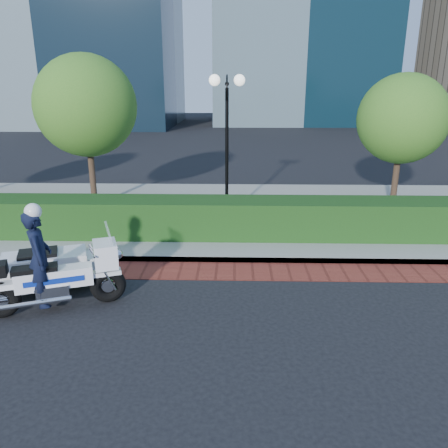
{
  "coord_description": "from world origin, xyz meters",
  "views": [
    {
      "loc": [
        1.24,
        -7.69,
        4.08
      ],
      "look_at": [
        1.0,
        1.94,
        1.0
      ],
      "focal_mm": 35.0,
      "sensor_mm": 36.0,
      "label": 1
    }
  ],
  "objects_px": {
    "lamppost": "(227,125)",
    "tree_b": "(86,106)",
    "police_motorcycle": "(49,268)",
    "tree_c": "(403,119)"
  },
  "relations": [
    {
      "from": "tree_b",
      "to": "tree_c",
      "type": "relative_size",
      "value": 1.14
    },
    {
      "from": "tree_c",
      "to": "police_motorcycle",
      "type": "bearing_deg",
      "value": -143.52
    },
    {
      "from": "lamppost",
      "to": "tree_b",
      "type": "xyz_separation_m",
      "value": [
        -4.5,
        1.3,
        0.48
      ]
    },
    {
      "from": "lamppost",
      "to": "police_motorcycle",
      "type": "bearing_deg",
      "value": -122.5
    },
    {
      "from": "lamppost",
      "to": "police_motorcycle",
      "type": "height_order",
      "value": "lamppost"
    },
    {
      "from": "lamppost",
      "to": "police_motorcycle",
      "type": "xyz_separation_m",
      "value": [
        -3.33,
        -5.23,
        -2.24
      ]
    },
    {
      "from": "lamppost",
      "to": "tree_c",
      "type": "height_order",
      "value": "tree_c"
    },
    {
      "from": "tree_b",
      "to": "lamppost",
      "type": "bearing_deg",
      "value": -16.11
    },
    {
      "from": "lamppost",
      "to": "tree_b",
      "type": "height_order",
      "value": "tree_b"
    },
    {
      "from": "tree_b",
      "to": "tree_c",
      "type": "height_order",
      "value": "tree_b"
    }
  ]
}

